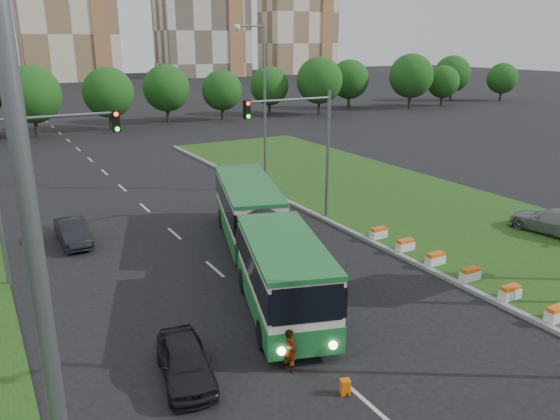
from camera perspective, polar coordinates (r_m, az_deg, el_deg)
ground at (r=23.95m, az=5.70°, el=-9.71°), size 360.00×360.00×0.00m
grass_median at (r=37.52m, az=14.93°, el=0.01°), size 14.00×60.00×0.15m
median_kerb at (r=33.17m, az=6.29°, el=-1.73°), size 0.30×60.00×0.18m
lane_markings at (r=39.98m, az=-14.75°, el=0.97°), size 0.20×100.00×0.01m
flower_planters at (r=27.03m, az=19.25°, el=-6.34°), size 1.10×13.70×0.60m
traffic_mast_median at (r=32.78m, az=2.71°, el=7.62°), size 5.76×0.32×8.00m
traffic_mast_left at (r=26.93m, az=-24.48°, el=3.96°), size 5.76×0.32×8.00m
street_lamps at (r=29.30m, az=-10.35°, el=7.50°), size 36.00×60.00×12.00m
tree_line at (r=75.98m, az=-12.62°, el=12.09°), size 120.00×8.00×9.00m
midrise_east at (r=196.43m, az=1.91°, el=19.94°), size 24.00×14.00×40.00m
articulated_bus at (r=26.56m, az=-2.45°, el=-2.66°), size 2.76×17.69×2.91m
car_left_near at (r=19.01m, az=-9.88°, el=-15.31°), size 2.27×4.19×1.35m
car_left_far at (r=32.39m, az=-20.82°, el=-2.16°), size 1.48×4.17×1.37m
car_median at (r=35.23m, az=26.69°, el=-1.05°), size 2.73×5.23×1.45m
pedestrian at (r=19.12m, az=0.96°, el=-14.41°), size 0.57×0.68×1.58m
shopping_trolley at (r=18.42m, az=6.83°, el=-17.89°), size 0.31×0.32×0.52m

